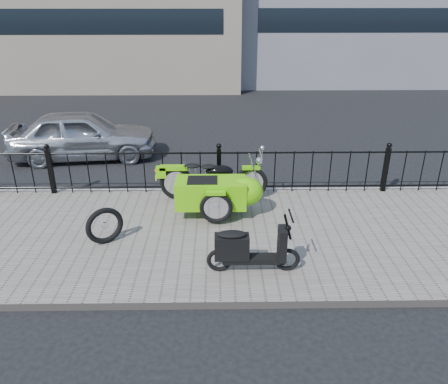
{
  "coord_description": "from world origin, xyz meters",
  "views": [
    {
      "loc": [
        -0.03,
        -7.2,
        3.91
      ],
      "look_at": [
        0.08,
        -0.1,
        0.74
      ],
      "focal_mm": 35.0,
      "sensor_mm": 36.0,
      "label": 1
    }
  ],
  "objects_px": {
    "motorcycle_sidecar": "(220,189)",
    "spare_tire": "(105,226)",
    "sedan_car": "(83,135)",
    "scooter": "(247,250)"
  },
  "relations": [
    {
      "from": "motorcycle_sidecar",
      "to": "sedan_car",
      "type": "xyz_separation_m",
      "value": [
        -3.56,
        3.49,
        0.04
      ]
    },
    {
      "from": "motorcycle_sidecar",
      "to": "spare_tire",
      "type": "distance_m",
      "value": 2.24
    },
    {
      "from": "motorcycle_sidecar",
      "to": "scooter",
      "type": "xyz_separation_m",
      "value": [
        0.38,
        -1.99,
        -0.11
      ]
    },
    {
      "from": "motorcycle_sidecar",
      "to": "spare_tire",
      "type": "relative_size",
      "value": 3.53
    },
    {
      "from": "motorcycle_sidecar",
      "to": "spare_tire",
      "type": "bearing_deg",
      "value": -149.64
    },
    {
      "from": "scooter",
      "to": "sedan_car",
      "type": "relative_size",
      "value": 0.38
    },
    {
      "from": "scooter",
      "to": "sedan_car",
      "type": "xyz_separation_m",
      "value": [
        -3.94,
        5.48,
        0.15
      ]
    },
    {
      "from": "spare_tire",
      "to": "sedan_car",
      "type": "distance_m",
      "value": 4.91
    },
    {
      "from": "scooter",
      "to": "motorcycle_sidecar",
      "type": "bearing_deg",
      "value": 100.94
    },
    {
      "from": "motorcycle_sidecar",
      "to": "scooter",
      "type": "height_order",
      "value": "motorcycle_sidecar"
    }
  ]
}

